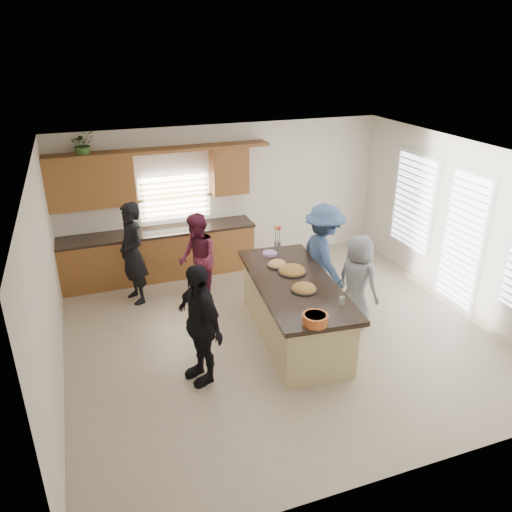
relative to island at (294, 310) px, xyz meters
name	(u,v)px	position (x,y,z in m)	size (l,w,h in m)	color
floor	(281,333)	(-0.15, 0.12, -0.45)	(6.50, 6.50, 0.00)	tan
room_shell	(284,220)	(-0.15, 0.12, 1.45)	(6.52, 6.02, 2.81)	silver
back_cabinetry	(155,232)	(-1.62, 2.85, 0.46)	(4.08, 0.66, 2.46)	brown
right_wall_glazing	(466,232)	(3.07, -0.02, 0.89)	(0.06, 4.00, 2.25)	white
island	(294,310)	(0.00, 0.00, 0.00)	(1.41, 2.80, 0.95)	#CCB97F
platter_front	(304,289)	(0.00, -0.32, 0.52)	(0.39, 0.39, 0.16)	black
platter_mid	(292,271)	(0.08, 0.28, 0.53)	(0.46, 0.46, 0.19)	black
platter_back	(277,265)	(-0.04, 0.58, 0.52)	(0.34, 0.34, 0.14)	black
salad_bowl	(315,319)	(-0.25, -1.19, 0.57)	(0.33, 0.33, 0.13)	#C45924
clear_cup	(342,301)	(0.32, -0.85, 0.55)	(0.08, 0.08, 0.10)	white
plate_stack	(270,254)	(0.01, 1.03, 0.52)	(0.24, 0.24, 0.05)	#AC85C1
flower_vase	(278,237)	(0.22, 1.23, 0.72)	(0.14, 0.14, 0.42)	silver
potted_plant	(83,144)	(-2.68, 2.94, 2.18)	(0.41, 0.35, 0.45)	#3B6528
woman_left_back	(133,253)	(-2.14, 1.99, 0.45)	(0.66, 0.43, 1.80)	black
woman_left_mid	(198,259)	(-1.10, 1.62, 0.34)	(0.77, 0.60, 1.59)	maroon
woman_left_front	(199,324)	(-1.60, -0.55, 0.40)	(1.00, 0.42, 1.71)	black
woman_right_back	(323,258)	(0.82, 0.67, 0.47)	(1.19, 0.69, 1.85)	#32496F
woman_right_front	(357,281)	(1.07, -0.02, 0.32)	(0.75, 0.49, 1.54)	slate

